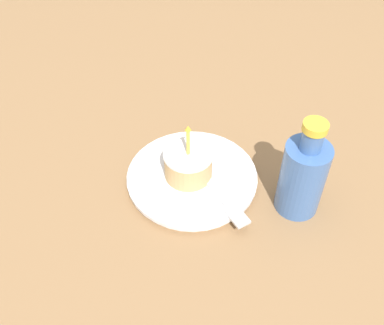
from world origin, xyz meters
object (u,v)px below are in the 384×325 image
fork (215,190)px  bottle (303,176)px  plate (192,176)px  cake_slice (188,162)px

fork → bottle: bottle is taller
fork → plate: bearing=-138.7°
plate → bottle: (0.06, 0.17, 0.06)m
cake_slice → fork: cake_slice is taller
cake_slice → fork: (0.04, 0.04, -0.02)m
cake_slice → bottle: 0.19m
plate → bottle: bottle is taller
plate → fork: fork is taller
cake_slice → fork: 0.06m
fork → bottle: 0.14m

